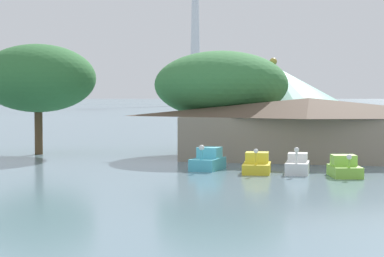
% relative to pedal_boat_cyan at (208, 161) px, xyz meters
% --- Properties ---
extents(pedal_boat_cyan, '(2.03, 3.03, 1.70)m').
position_rel_pedal_boat_cyan_xyz_m(pedal_boat_cyan, '(0.00, 0.00, 0.00)').
color(pedal_boat_cyan, '#4CB7CC').
rests_on(pedal_boat_cyan, ground).
extents(pedal_boat_yellow, '(1.84, 2.85, 1.61)m').
position_rel_pedal_boat_cyan_xyz_m(pedal_boat_yellow, '(3.30, -1.09, -0.08)').
color(pedal_boat_yellow, yellow).
rests_on(pedal_boat_yellow, ground).
extents(pedal_boat_white, '(1.39, 2.69, 1.71)m').
position_rel_pedal_boat_cyan_xyz_m(pedal_boat_white, '(5.79, -0.86, -0.07)').
color(pedal_boat_white, white).
rests_on(pedal_boat_white, ground).
extents(pedal_boat_lime, '(2.16, 2.88, 1.43)m').
position_rel_pedal_boat_cyan_xyz_m(pedal_boat_lime, '(8.60, -1.89, -0.07)').
color(pedal_boat_lime, '#8CCC3F').
rests_on(pedal_boat_lime, ground).
extents(boathouse, '(20.01, 5.94, 4.63)m').
position_rel_pedal_boat_cyan_xyz_m(boathouse, '(6.13, 7.12, 1.85)').
color(boathouse, gray).
rests_on(boathouse, ground).
extents(green_roof_pavilion, '(12.25, 12.25, 8.26)m').
position_rel_pedal_boat_cyan_xyz_m(green_roof_pavilion, '(2.39, 19.07, 3.70)').
color(green_roof_pavilion, brown).
rests_on(green_roof_pavilion, ground).
extents(shoreline_tree_tall_left, '(9.39, 9.39, 8.98)m').
position_rel_pedal_boat_cyan_xyz_m(shoreline_tree_tall_left, '(-15.67, 8.11, 5.62)').
color(shoreline_tree_tall_left, brown).
rests_on(shoreline_tree_tall_left, ground).
extents(shoreline_tree_mid, '(10.93, 10.93, 8.45)m').
position_rel_pedal_boat_cyan_xyz_m(shoreline_tree_mid, '(-1.16, 11.61, 5.11)').
color(shoreline_tree_mid, brown).
rests_on(shoreline_tree_mid, ground).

